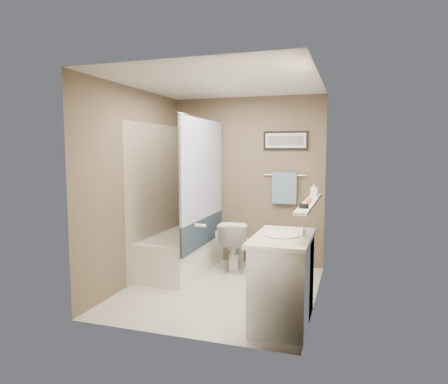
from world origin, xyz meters
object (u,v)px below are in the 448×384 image
(toilet, at_px, (236,244))
(hair_brush_front, at_px, (309,200))
(bathtub, at_px, (182,252))
(vanity, at_px, (283,281))
(glass_jar, at_px, (315,191))
(soap_bottle, at_px, (314,190))
(candle_bowl_near, at_px, (304,206))

(toilet, distance_m, hair_brush_front, 1.75)
(bathtub, distance_m, vanity, 2.03)
(toilet, xyz_separation_m, glass_jar, (1.10, -0.45, 0.82))
(bathtub, bearing_deg, vanity, -35.29)
(bathtub, xyz_separation_m, soap_bottle, (1.79, -0.31, 0.94))
(soap_bottle, bearing_deg, bathtub, 170.12)
(toilet, height_order, candle_bowl_near, candle_bowl_near)
(hair_brush_front, bearing_deg, toilet, 134.52)
(soap_bottle, bearing_deg, vanity, -101.31)
(bathtub, height_order, toilet, toilet)
(vanity, bearing_deg, candle_bowl_near, -8.36)
(soap_bottle, bearing_deg, glass_jar, 90.00)
(vanity, bearing_deg, toilet, 120.58)
(vanity, height_order, glass_jar, glass_jar)
(vanity, relative_size, glass_jar, 9.00)
(candle_bowl_near, height_order, hair_brush_front, hair_brush_front)
(bathtub, height_order, hair_brush_front, hair_brush_front)
(hair_brush_front, bearing_deg, glass_jar, 90.00)
(bathtub, distance_m, glass_jar, 2.01)
(toilet, xyz_separation_m, candle_bowl_near, (1.10, -1.55, 0.79))
(bathtub, xyz_separation_m, glass_jar, (1.79, -0.17, 0.92))
(vanity, distance_m, hair_brush_front, 0.86)
(soap_bottle, bearing_deg, toilet, 151.51)
(glass_jar, bearing_deg, toilet, 157.58)
(vanity, xyz_separation_m, soap_bottle, (0.19, 0.92, 0.79))
(bathtub, distance_m, candle_bowl_near, 2.36)
(soap_bottle, bearing_deg, candle_bowl_near, -90.00)
(bathtub, bearing_deg, candle_bowl_near, -32.86)
(candle_bowl_near, xyz_separation_m, glass_jar, (0.00, 1.09, 0.03))
(bathtub, distance_m, hair_brush_front, 2.16)
(bathtub, relative_size, vanity, 1.67)
(hair_brush_front, relative_size, soap_bottle, 1.42)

